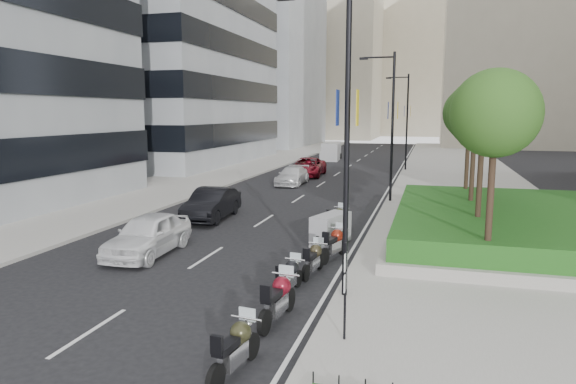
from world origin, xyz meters
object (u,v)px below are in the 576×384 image
at_px(lamp_post_1, 390,119).
at_px(motorcycle_3, 314,259).
at_px(motorcycle_0, 236,348).
at_px(motorcycle_1, 278,299).
at_px(motorcycle_4, 334,244).
at_px(car_c, 292,176).
at_px(car_b, 212,204).
at_px(parking_sign, 345,286).
at_px(car_d, 307,167).
at_px(motorcycle_2, 289,277).
at_px(motorcycle_5, 331,229).
at_px(lamp_post_2, 405,117).
at_px(delivery_van, 331,152).
at_px(motorcycle_6, 337,220).
at_px(lamp_post_0, 342,127).
at_px(car_a, 148,234).

relative_size(lamp_post_1, motorcycle_3, 4.43).
xyz_separation_m(lamp_post_1, motorcycle_0, (-1.32, -21.98, -4.49)).
bearing_deg(lamp_post_1, motorcycle_1, -93.75).
relative_size(motorcycle_4, car_c, 0.47).
height_order(motorcycle_1, motorcycle_4, motorcycle_1).
bearing_deg(car_b, motorcycle_4, -40.01).
relative_size(parking_sign, motorcycle_1, 1.07).
distance_m(lamp_post_1, motorcycle_4, 13.68).
xyz_separation_m(motorcycle_3, motorcycle_4, (0.33, 2.08, 0.05)).
height_order(motorcycle_0, car_d, car_d).
bearing_deg(car_d, motorcycle_0, -81.79).
xyz_separation_m(motorcycle_2, motorcycle_5, (0.08, 6.22, 0.11)).
height_order(lamp_post_2, motorcycle_2, lamp_post_2).
height_order(lamp_post_1, lamp_post_2, same).
height_order(lamp_post_2, motorcycle_3, lamp_post_2).
xyz_separation_m(motorcycle_0, car_c, (-6.44, 28.27, 0.10)).
bearing_deg(motorcycle_3, motorcycle_1, -173.84).
distance_m(car_c, delivery_van, 20.93).
relative_size(motorcycle_5, motorcycle_6, 1.04).
height_order(parking_sign, motorcycle_6, parking_sign).
height_order(motorcycle_2, delivery_van, delivery_van).
distance_m(motorcycle_3, car_d, 27.62).
relative_size(motorcycle_3, motorcycle_6, 0.93).
bearing_deg(lamp_post_0, motorcycle_2, -179.75).
xyz_separation_m(lamp_post_1, delivery_van, (-8.76, 27.19, -4.11)).
distance_m(lamp_post_1, lamp_post_2, 18.00).
relative_size(car_d, delivery_van, 1.14).
bearing_deg(motorcycle_4, motorcycle_0, -168.26).
relative_size(lamp_post_2, car_c, 1.93).
distance_m(motorcycle_4, motorcycle_5, 2.18).
height_order(motorcycle_1, car_a, car_a).
bearing_deg(delivery_van, motorcycle_1, -85.46).
xyz_separation_m(car_b, car_c, (0.61, 13.67, -0.13)).
height_order(motorcycle_1, motorcycle_3, motorcycle_1).
relative_size(motorcycle_4, motorcycle_5, 0.96).
bearing_deg(car_d, motorcycle_6, -75.66).
distance_m(motorcycle_4, car_a, 7.20).
height_order(lamp_post_0, car_a, lamp_post_0).
xyz_separation_m(motorcycle_3, car_a, (-6.74, 0.73, 0.26)).
height_order(motorcycle_1, car_d, car_d).
bearing_deg(lamp_post_2, lamp_post_0, -90.00).
xyz_separation_m(lamp_post_1, car_a, (-7.98, -14.24, -4.26)).
distance_m(lamp_post_0, motorcycle_5, 7.77).
height_order(car_a, car_d, car_a).
bearing_deg(motorcycle_0, motorcycle_5, 8.02).
relative_size(motorcycle_0, car_a, 0.46).
height_order(motorcycle_0, car_b, car_b).
distance_m(motorcycle_6, car_a, 8.53).
relative_size(motorcycle_5, car_d, 0.40).
height_order(lamp_post_2, car_b, lamp_post_2).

